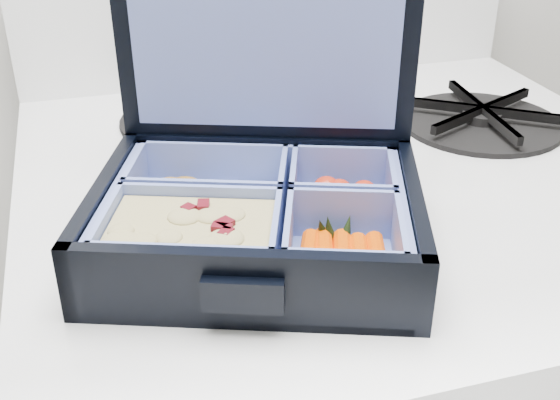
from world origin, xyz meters
name	(u,v)px	position (x,y,z in m)	size (l,w,h in m)	color
bento_box	(257,219)	(-0.26, 1.54, 0.95)	(0.24, 0.19, 0.06)	black
burner_grate	(482,114)	(0.04, 1.71, 0.93)	(0.17, 0.17, 0.02)	black
burner_grate_rear	(192,115)	(-0.26, 1.80, 0.93)	(0.15, 0.15, 0.02)	black
fork	(254,169)	(-0.22, 1.67, 0.93)	(0.02, 0.18, 0.01)	#BABABA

